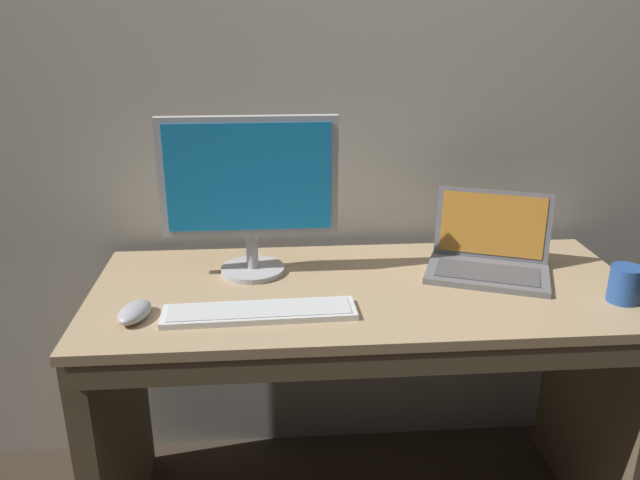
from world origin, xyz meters
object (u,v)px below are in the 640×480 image
at_px(external_monitor, 249,188).
at_px(coffee_mug, 626,284).
at_px(computer_mouse, 135,312).
at_px(laptop_space_gray, 489,260).
at_px(wired_keyboard, 259,312).

bearing_deg(external_monitor, coffee_mug, -14.54).
height_order(computer_mouse, coffee_mug, coffee_mug).
xyz_separation_m(laptop_space_gray, external_monitor, (-0.68, 0.04, 0.22)).
bearing_deg(coffee_mug, computer_mouse, -179.75).
bearing_deg(external_monitor, computer_mouse, -137.75).
distance_m(computer_mouse, coffee_mug, 1.25).
bearing_deg(laptop_space_gray, external_monitor, 176.26).
distance_m(wired_keyboard, coffee_mug, 0.95).
height_order(laptop_space_gray, computer_mouse, laptop_space_gray).
height_order(laptop_space_gray, external_monitor, external_monitor).
xyz_separation_m(laptop_space_gray, coffee_mug, (0.29, -0.21, 0.01)).
bearing_deg(coffee_mug, wired_keyboard, -179.46).
xyz_separation_m(laptop_space_gray, wired_keyboard, (-0.65, -0.22, -0.03)).
distance_m(laptop_space_gray, computer_mouse, 0.98).
distance_m(laptop_space_gray, coffee_mug, 0.36).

